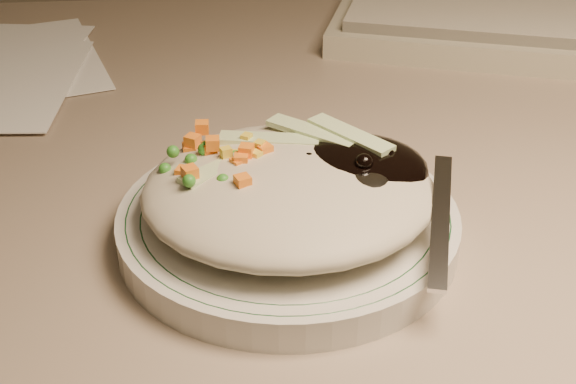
{
  "coord_description": "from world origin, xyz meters",
  "views": [
    {
      "loc": [
        -0.09,
        0.76,
        1.05
      ],
      "look_at": [
        -0.05,
        1.2,
        0.78
      ],
      "focal_mm": 50.0,
      "sensor_mm": 36.0,
      "label": 1
    }
  ],
  "objects": [
    {
      "name": "desk",
      "position": [
        0.0,
        1.38,
        0.54
      ],
      "size": [
        1.4,
        0.7,
        0.74
      ],
      "color": "gray",
      "rests_on": "ground"
    },
    {
      "name": "plate_rim",
      "position": [
        -0.05,
        1.2,
        0.76
      ],
      "size": [
        0.22,
        0.22,
        0.0
      ],
      "color": "#144723",
      "rests_on": "plate"
    },
    {
      "name": "meal",
      "position": [
        -0.04,
        1.2,
        0.78
      ],
      "size": [
        0.21,
        0.19,
        0.05
      ],
      "color": "#AFA58D",
      "rests_on": "plate"
    },
    {
      "name": "plate",
      "position": [
        -0.05,
        1.2,
        0.75
      ],
      "size": [
        0.23,
        0.23,
        0.02
      ],
      "primitive_type": "cylinder",
      "color": "silver",
      "rests_on": "desk"
    }
  ]
}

